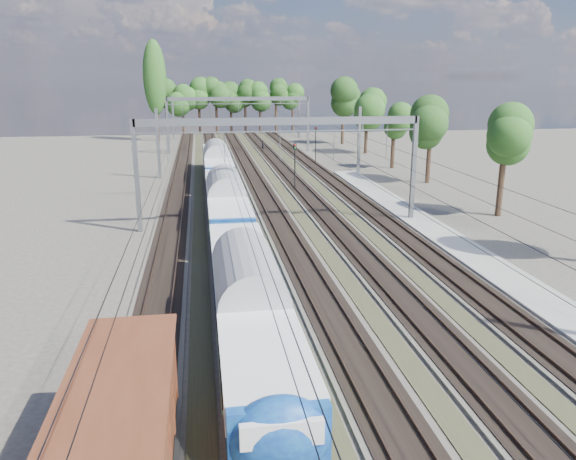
{
  "coord_description": "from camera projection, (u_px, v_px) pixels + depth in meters",
  "views": [
    {
      "loc": [
        -6.39,
        -15.29,
        12.16
      ],
      "look_at": [
        -1.14,
        18.47,
        2.8
      ],
      "focal_mm": 35.0,
      "sensor_mm": 36.0,
      "label": 1
    }
  ],
  "objects": [
    {
      "name": "worker",
      "position": [
        263.0,
        145.0,
        96.13
      ],
      "size": [
        0.58,
        0.68,
        1.59
      ],
      "primitive_type": "imported",
      "rotation": [
        0.0,
        0.0,
        1.99
      ],
      "color": "black",
      "rests_on": "ground"
    },
    {
      "name": "signal_far",
      "position": [
        316.0,
        141.0,
        79.31
      ],
      "size": [
        0.36,
        0.33,
        5.31
      ],
      "rotation": [
        0.0,
        0.0,
        -0.23
      ],
      "color": "black",
      "rests_on": "ground"
    },
    {
      "name": "ground",
      "position": [
        407.0,
        454.0,
        18.73
      ],
      "size": [
        220.0,
        220.0,
        0.0
      ],
      "primitive_type": "plane",
      "color": "#47423A",
      "rests_on": "ground"
    },
    {
      "name": "platform",
      "position": [
        469.0,
        253.0,
        39.52
      ],
      "size": [
        3.0,
        70.0,
        0.3
      ],
      "primitive_type": "cube",
      "color": "gray",
      "rests_on": "ground"
    },
    {
      "name": "tree_belt",
      "position": [
        282.0,
        99.0,
        102.8
      ],
      "size": [
        39.66,
        98.8,
        11.84
      ],
      "color": "black",
      "rests_on": "ground"
    },
    {
      "name": "poplar",
      "position": [
        155.0,
        78.0,
        106.83
      ],
      "size": [
        4.4,
        4.4,
        19.04
      ],
      "color": "black",
      "rests_on": "ground"
    },
    {
      "name": "signal_near",
      "position": [
        295.0,
        161.0,
        60.79
      ],
      "size": [
        0.37,
        0.34,
        5.22
      ],
      "rotation": [
        0.0,
        0.0,
        0.37
      ],
      "color": "black",
      "rests_on": "ground"
    },
    {
      "name": "track_bed",
      "position": [
        261.0,
        190.0,
        61.58
      ],
      "size": [
        21.0,
        130.0,
        0.34
      ],
      "color": "#47423A",
      "rests_on": "ground"
    },
    {
      "name": "emu_train",
      "position": [
        226.0,
        196.0,
        46.18
      ],
      "size": [
        3.1,
        65.59,
        4.54
      ],
      "color": "black",
      "rests_on": "ground"
    },
    {
      "name": "catenary",
      "position": [
        256.0,
        126.0,
        67.29
      ],
      "size": [
        25.65,
        130.0,
        9.0
      ],
      "color": "slate",
      "rests_on": "ground"
    }
  ]
}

